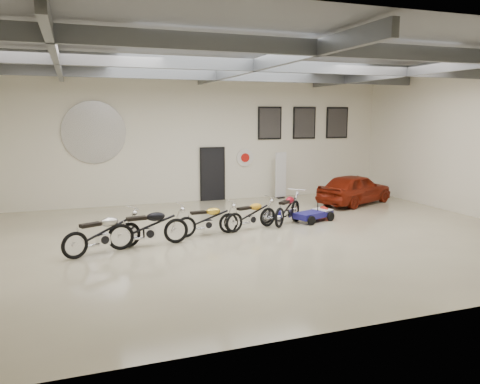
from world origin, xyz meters
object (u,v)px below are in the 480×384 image
object	(u,v)px
motorcycle_red	(288,208)
go_kart	(316,212)
motorcycle_gold	(208,219)
banner_stand	(281,175)
motorcycle_silver	(103,232)
motorcycle_yellow	(251,214)
motorcycle_black	(149,226)
vintage_car	(355,189)

from	to	relation	value
motorcycle_red	go_kart	size ratio (longest dim) A/B	1.17
motorcycle_gold	go_kart	size ratio (longest dim) A/B	1.10
banner_stand	motorcycle_silver	xyz separation A→B (m)	(-7.48, -5.77, -0.41)
motorcycle_gold	motorcycle_yellow	world-z (taller)	motorcycle_gold
motorcycle_black	motorcycle_yellow	bearing A→B (deg)	8.40
banner_stand	motorcycle_silver	distance (m)	9.46
motorcycle_silver	motorcycle_black	bearing A→B (deg)	-12.51
motorcycle_black	motorcycle_red	bearing A→B (deg)	8.64
motorcycle_yellow	motorcycle_red	distance (m)	1.44
motorcycle_gold	motorcycle_yellow	bearing A→B (deg)	5.52
motorcycle_black	vintage_car	size ratio (longest dim) A/B	0.60
motorcycle_gold	motorcycle_silver	bearing A→B (deg)	-167.24
motorcycle_red	go_kart	xyz separation A→B (m)	(1.05, 0.02, -0.20)
motorcycle_silver	motorcycle_red	world-z (taller)	motorcycle_silver
motorcycle_black	vintage_car	xyz separation A→B (m)	(8.48, 3.38, 0.05)
motorcycle_red	vintage_car	world-z (taller)	vintage_car
banner_stand	motorcycle_black	distance (m)	8.40
banner_stand	vintage_car	bearing A→B (deg)	-55.75
motorcycle_red	vintage_car	size ratio (longest dim) A/B	0.56
banner_stand	motorcycle_yellow	world-z (taller)	banner_stand
banner_stand	vintage_car	distance (m)	3.09
go_kart	motorcycle_gold	bearing A→B (deg)	168.59
banner_stand	motorcycle_gold	distance (m)	6.71
banner_stand	go_kart	size ratio (longest dim) A/B	1.14
motorcycle_red	vintage_car	bearing A→B (deg)	-14.29
banner_stand	motorcycle_gold	size ratio (longest dim) A/B	1.03
go_kart	vintage_car	xyz separation A→B (m)	(2.84, 2.13, 0.29)
motorcycle_yellow	go_kart	xyz separation A→B (m)	(2.44, 0.41, -0.17)
motorcycle_gold	motorcycle_red	size ratio (longest dim) A/B	0.95
vintage_car	motorcycle_gold	bearing A→B (deg)	89.38
motorcycle_silver	motorcycle_black	xyz separation A→B (m)	(1.18, 0.22, 0.01)
motorcycle_silver	vintage_car	distance (m)	10.31
motorcycle_silver	go_kart	size ratio (longest dim) A/B	1.24
motorcycle_black	go_kart	size ratio (longest dim) A/B	1.26
motorcycle_silver	vintage_car	size ratio (longest dim) A/B	0.59
motorcycle_silver	motorcycle_red	distance (m)	5.95
motorcycle_yellow	motorcycle_black	bearing A→B (deg)	177.53
motorcycle_silver	motorcycle_yellow	size ratio (longest dim) A/B	1.13
motorcycle_black	motorcycle_gold	world-z (taller)	motorcycle_black
motorcycle_black	vintage_car	distance (m)	9.13
banner_stand	motorcycle_silver	world-z (taller)	banner_stand
banner_stand	motorcycle_gold	xyz separation A→B (m)	(-4.53, -4.92, -0.47)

